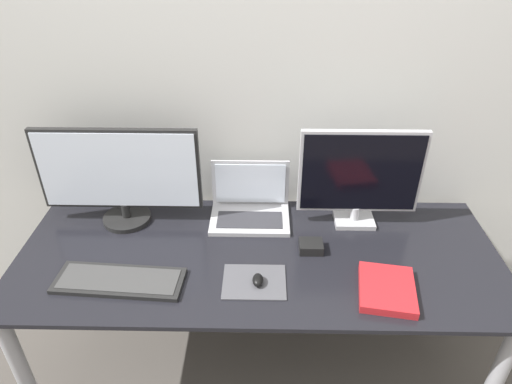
% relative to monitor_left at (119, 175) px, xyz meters
% --- Properties ---
extents(wall_back, '(7.00, 0.05, 2.50)m').
position_rel_monitor_left_xyz_m(wall_back, '(0.56, 0.22, 0.32)').
color(wall_back, silver).
rests_on(wall_back, ground_plane).
extents(desk, '(1.85, 0.73, 0.71)m').
position_rel_monitor_left_xyz_m(desk, '(0.56, -0.21, -0.33)').
color(desk, black).
rests_on(desk, ground_plane).
extents(monitor_left, '(0.65, 0.20, 0.42)m').
position_rel_monitor_left_xyz_m(monitor_left, '(0.00, 0.00, 0.00)').
color(monitor_left, black).
rests_on(monitor_left, desk).
extents(monitor_right, '(0.49, 0.11, 0.42)m').
position_rel_monitor_left_xyz_m(monitor_right, '(0.96, 0.00, 0.01)').
color(monitor_right, '#B2B2B7').
rests_on(monitor_right, desk).
extents(laptop, '(0.33, 0.23, 0.23)m').
position_rel_monitor_left_xyz_m(laptop, '(0.52, 0.04, -0.16)').
color(laptop, '#ADADB2').
rests_on(laptop, desk).
extents(keyboard, '(0.46, 0.19, 0.02)m').
position_rel_monitor_left_xyz_m(keyboard, '(0.07, -0.38, -0.21)').
color(keyboard, black).
rests_on(keyboard, desk).
extents(mousepad, '(0.22, 0.18, 0.00)m').
position_rel_monitor_left_xyz_m(mousepad, '(0.55, -0.37, -0.22)').
color(mousepad, '#47474C').
rests_on(mousepad, desk).
extents(mouse, '(0.04, 0.06, 0.03)m').
position_rel_monitor_left_xyz_m(mouse, '(0.56, -0.38, -0.20)').
color(mouse, black).
rests_on(mouse, mousepad).
extents(book, '(0.22, 0.25, 0.03)m').
position_rel_monitor_left_xyz_m(book, '(1.01, -0.41, -0.20)').
color(book, red).
rests_on(book, desk).
extents(power_brick, '(0.09, 0.08, 0.04)m').
position_rel_monitor_left_xyz_m(power_brick, '(0.76, -0.19, -0.20)').
color(power_brick, black).
rests_on(power_brick, desk).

